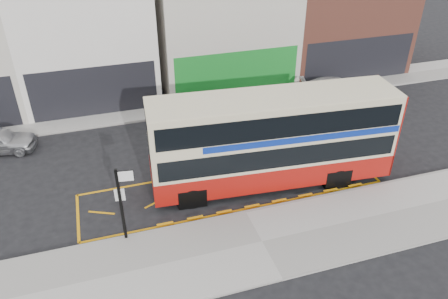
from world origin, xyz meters
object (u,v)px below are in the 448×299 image
object	(u,v)px
bus_stop_post	(122,198)
car_grey	(199,108)
street_tree_right	(257,33)
car_white	(337,89)
double_decker_bus	(273,139)

from	to	relation	value
bus_stop_post	car_grey	bearing A→B (deg)	67.77
car_grey	street_tree_right	distance (m)	6.63
bus_stop_post	car_white	world-z (taller)	bus_stop_post
car_grey	bus_stop_post	bearing A→B (deg)	138.79
double_decker_bus	street_tree_right	world-z (taller)	street_tree_right
bus_stop_post	car_white	distance (m)	17.50
double_decker_bus	car_white	distance (m)	10.69
bus_stop_post	car_grey	size ratio (longest dim) A/B	0.78
double_decker_bus	bus_stop_post	xyz separation A→B (m)	(-7.08, -2.03, -0.24)
bus_stop_post	car_grey	xyz separation A→B (m)	(5.39, 9.29, -1.41)
double_decker_bus	car_white	xyz separation A→B (m)	(7.70, 7.24, -1.65)
street_tree_right	bus_stop_post	bearing A→B (deg)	-129.44
car_white	car_grey	bearing A→B (deg)	104.23
double_decker_bus	car_grey	distance (m)	7.64
street_tree_right	car_grey	bearing A→B (deg)	-147.00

